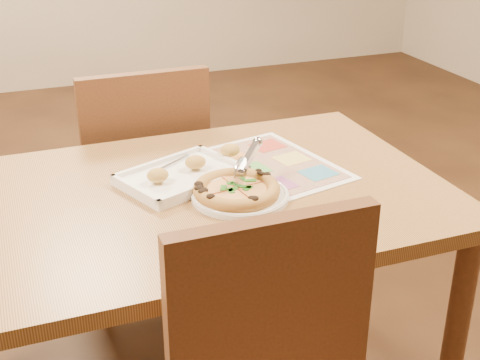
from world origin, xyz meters
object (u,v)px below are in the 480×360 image
object	(u,v)px
dining_table	(194,222)
plate	(240,196)
menu	(272,165)
chair_far	(142,161)
pizza_cutter	(247,162)
pizza	(237,190)
appetizer_tray	(185,174)

from	to	relation	value
dining_table	plate	distance (m)	0.15
plate	menu	world-z (taller)	plate
chair_far	pizza_cutter	xyz separation A→B (m)	(0.13, -0.64, 0.23)
pizza	pizza_cutter	size ratio (longest dim) A/B	1.91
plate	appetizer_tray	xyz separation A→B (m)	(-0.10, 0.16, 0.01)
plate	appetizer_tray	size ratio (longest dim) A/B	0.66
pizza	pizza_cutter	distance (m)	0.08
dining_table	pizza	size ratio (longest dim) A/B	5.93
appetizer_tray	pizza	bearing A→B (deg)	-60.09
menu	plate	bearing A→B (deg)	-134.57
chair_far	pizza_cutter	world-z (taller)	chair_far
chair_far	pizza	xyz separation A→B (m)	(0.09, -0.67, 0.18)
appetizer_tray	plate	bearing A→B (deg)	-57.71
plate	appetizer_tray	bearing A→B (deg)	122.29
chair_far	pizza	world-z (taller)	chair_far
chair_far	plate	world-z (taller)	chair_far
plate	pizza_cutter	xyz separation A→B (m)	(0.03, 0.04, 0.07)
menu	pizza	bearing A→B (deg)	-136.27
menu	pizza_cutter	bearing A→B (deg)	-135.45
dining_table	appetizer_tray	distance (m)	0.13
chair_far	appetizer_tray	xyz separation A→B (m)	(0.00, -0.52, 0.17)
chair_far	pizza_cutter	bearing A→B (deg)	101.67
dining_table	plate	xyz separation A→B (m)	(0.10, -0.07, 0.09)
chair_far	plate	size ratio (longest dim) A/B	1.92
chair_far	pizza_cutter	size ratio (longest dim) A/B	4.10
pizza	appetizer_tray	xyz separation A→B (m)	(-0.09, 0.16, -0.01)
dining_table	pizza_cutter	world-z (taller)	pizza_cutter
menu	dining_table	bearing A→B (deg)	-161.59
pizza_cutter	appetizer_tray	bearing A→B (deg)	91.88
dining_table	appetizer_tray	xyz separation A→B (m)	(0.00, 0.08, 0.10)
pizza	menu	distance (m)	0.23
pizza_cutter	menu	xyz separation A→B (m)	(0.13, 0.12, -0.08)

